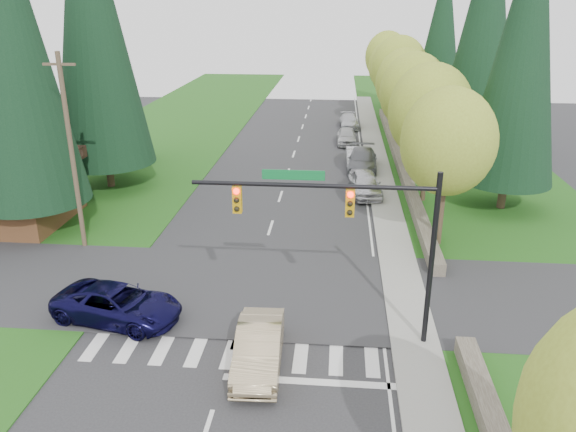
# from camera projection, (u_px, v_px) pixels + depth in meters

# --- Properties ---
(ground) EXTENTS (120.00, 120.00, 0.00)m
(ground) POSITION_uv_depth(u_px,v_px,m) (212.00, 412.00, 17.82)
(ground) COLOR #28282B
(ground) RESTS_ON ground
(grass_east) EXTENTS (14.00, 110.00, 0.06)m
(grass_east) POSITION_uv_depth(u_px,v_px,m) (484.00, 207.00, 35.28)
(grass_east) COLOR #225717
(grass_east) RESTS_ON ground
(grass_west) EXTENTS (14.00, 110.00, 0.06)m
(grass_west) POSITION_uv_depth(u_px,v_px,m) (86.00, 195.00, 37.49)
(grass_west) COLOR #225717
(grass_west) RESTS_ON ground
(cross_street) EXTENTS (120.00, 8.00, 0.10)m
(cross_street) POSITION_uv_depth(u_px,v_px,m) (251.00, 291.00, 25.25)
(cross_street) COLOR #28282B
(cross_street) RESTS_ON ground
(sidewalk_east) EXTENTS (1.80, 80.00, 0.13)m
(sidewalk_east) POSITION_uv_depth(u_px,v_px,m) (384.00, 194.00, 37.64)
(sidewalk_east) COLOR gray
(sidewalk_east) RESTS_ON ground
(curb_east) EXTENTS (0.20, 80.00, 0.13)m
(curb_east) POSITION_uv_depth(u_px,v_px,m) (371.00, 193.00, 37.72)
(curb_east) COLOR gray
(curb_east) RESTS_ON ground
(stone_wall_north) EXTENTS (0.70, 40.00, 0.70)m
(stone_wall_north) POSITION_uv_depth(u_px,v_px,m) (399.00, 159.00, 44.83)
(stone_wall_north) COLOR #4C4438
(stone_wall_north) RESTS_ON ground
(traffic_signal) EXTENTS (8.70, 0.37, 6.80)m
(traffic_signal) POSITION_uv_depth(u_px,v_px,m) (354.00, 219.00, 19.83)
(traffic_signal) COLOR black
(traffic_signal) RESTS_ON ground
(brown_building) EXTENTS (8.40, 8.40, 5.40)m
(brown_building) POSITION_uv_depth(u_px,v_px,m) (7.00, 171.00, 31.89)
(brown_building) COLOR #4C2D19
(brown_building) RESTS_ON ground
(utility_pole) EXTENTS (1.60, 0.24, 10.00)m
(utility_pole) POSITION_uv_depth(u_px,v_px,m) (72.00, 152.00, 27.92)
(utility_pole) COLOR #473828
(utility_pole) RESTS_ON ground
(decid_tree_0) EXTENTS (4.80, 4.80, 8.37)m
(decid_tree_0) POSITION_uv_depth(u_px,v_px,m) (448.00, 142.00, 28.02)
(decid_tree_0) COLOR #38281C
(decid_tree_0) RESTS_ON ground
(decid_tree_1) EXTENTS (5.20, 5.20, 8.80)m
(decid_tree_1) POSITION_uv_depth(u_px,v_px,m) (430.00, 112.00, 34.44)
(decid_tree_1) COLOR #38281C
(decid_tree_1) RESTS_ON ground
(decid_tree_2) EXTENTS (5.00, 5.00, 8.82)m
(decid_tree_2) POSITION_uv_depth(u_px,v_px,m) (414.00, 92.00, 40.91)
(decid_tree_2) COLOR #38281C
(decid_tree_2) RESTS_ON ground
(decid_tree_3) EXTENTS (5.00, 5.00, 8.55)m
(decid_tree_3) POSITION_uv_depth(u_px,v_px,m) (405.00, 83.00, 47.50)
(decid_tree_3) COLOR #38281C
(decid_tree_3) RESTS_ON ground
(decid_tree_4) EXTENTS (5.40, 5.40, 9.18)m
(decid_tree_4) POSITION_uv_depth(u_px,v_px,m) (399.00, 68.00, 53.85)
(decid_tree_4) COLOR #38281C
(decid_tree_4) RESTS_ON ground
(decid_tree_5) EXTENTS (4.80, 4.80, 8.30)m
(decid_tree_5) POSITION_uv_depth(u_px,v_px,m) (391.00, 66.00, 60.56)
(decid_tree_5) COLOR #38281C
(decid_tree_5) RESTS_ON ground
(decid_tree_6) EXTENTS (5.20, 5.20, 8.86)m
(decid_tree_6) POSITION_uv_depth(u_px,v_px,m) (387.00, 57.00, 66.93)
(decid_tree_6) COLOR #38281C
(decid_tree_6) RESTS_ON ground
(conifer_w_a) EXTENTS (6.12, 6.12, 19.80)m
(conifer_w_a) POSITION_uv_depth(u_px,v_px,m) (7.00, 31.00, 28.03)
(conifer_w_a) COLOR #38281C
(conifer_w_a) RESTS_ON ground
(conifer_w_c) EXTENTS (6.46, 6.46, 20.80)m
(conifer_w_c) POSITION_uv_depth(u_px,v_px,m) (91.00, 16.00, 35.20)
(conifer_w_c) COLOR #38281C
(conifer_w_c) RESTS_ON ground
(conifer_w_e) EXTENTS (5.78, 5.78, 18.80)m
(conifer_w_e) POSITION_uv_depth(u_px,v_px,m) (101.00, 28.00, 41.30)
(conifer_w_e) COLOR #38281C
(conifer_w_e) RESTS_ON ground
(conifer_e_a) EXTENTS (5.44, 5.44, 17.80)m
(conifer_e_a) POSITION_uv_depth(u_px,v_px,m) (524.00, 46.00, 31.67)
(conifer_e_a) COLOR #38281C
(conifer_e_a) RESTS_ON ground
(conifer_e_b) EXTENTS (6.12, 6.12, 19.80)m
(conifer_e_b) POSITION_uv_depth(u_px,v_px,m) (486.00, 19.00, 44.23)
(conifer_e_b) COLOR #38281C
(conifer_e_b) RESTS_ON ground
(conifer_e_c) EXTENTS (5.10, 5.10, 16.80)m
(conifer_e_c) POSITION_uv_depth(u_px,v_px,m) (442.00, 30.00, 57.86)
(conifer_e_c) COLOR #38281C
(conifer_e_c) RESTS_ON ground
(sedan_champagne) EXTENTS (1.80, 4.62, 1.50)m
(sedan_champagne) POSITION_uv_depth(u_px,v_px,m) (259.00, 348.00, 19.83)
(sedan_champagne) COLOR tan
(sedan_champagne) RESTS_ON ground
(suv_navy) EXTENTS (5.67, 3.51, 1.46)m
(suv_navy) POSITION_uv_depth(u_px,v_px,m) (118.00, 304.00, 22.70)
(suv_navy) COLOR black
(suv_navy) RESTS_ON ground
(parked_car_a) EXTENTS (2.40, 4.86, 1.59)m
(parked_car_a) POSITION_uv_depth(u_px,v_px,m) (365.00, 183.00, 37.36)
(parked_car_a) COLOR silver
(parked_car_a) RESTS_ON ground
(parked_car_b) EXTENTS (2.40, 5.47, 1.56)m
(parked_car_b) POSITION_uv_depth(u_px,v_px,m) (362.00, 160.00, 42.88)
(parked_car_b) COLOR slate
(parked_car_b) RESTS_ON ground
(parked_car_c) EXTENTS (1.58, 4.15, 1.35)m
(parked_car_c) POSITION_uv_depth(u_px,v_px,m) (355.00, 157.00, 44.08)
(parked_car_c) COLOR #B7B7BC
(parked_car_c) RESTS_ON ground
(parked_car_d) EXTENTS (1.74, 4.24, 1.44)m
(parked_car_d) POSITION_uv_depth(u_px,v_px,m) (347.00, 136.00, 50.62)
(parked_car_d) COLOR silver
(parked_car_d) RESTS_ON ground
(parked_car_e) EXTENTS (2.09, 4.61, 1.31)m
(parked_car_e) POSITION_uv_depth(u_px,v_px,m) (349.00, 121.00, 57.12)
(parked_car_e) COLOR silver
(parked_car_e) RESTS_ON ground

